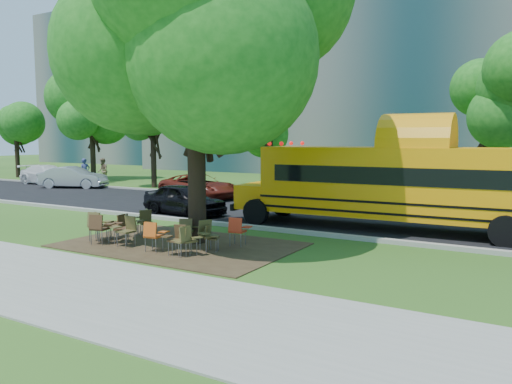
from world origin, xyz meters
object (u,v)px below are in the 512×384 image
Objects in this scene: school_bus at (413,184)px; bg_car_white at (48,175)px; chair_11 at (187,229)px; chair_12 at (207,233)px; chair_15 at (123,225)px; chair_2 at (99,226)px; chair_8 at (120,223)px; pedestrian_a at (85,172)px; bg_car_red at (199,187)px; chair_9 at (144,219)px; chair_1 at (101,223)px; bg_car_silver at (73,177)px; chair_10 at (146,220)px; chair_3 at (127,228)px; chair_13 at (238,229)px; chair_7 at (210,236)px; chair_14 at (187,238)px; chair_0 at (97,223)px; black_car at (184,199)px; main_tree at (195,45)px; chair_5 at (177,237)px; chair_6 at (183,238)px; pedestrian_b at (103,171)px.

bg_car_white is (-26.56, 5.55, -1.01)m from school_bus.
chair_11 is 1.09m from chair_12.
chair_2 is at bearing 104.00° from chair_15.
chair_8 is 19.72m from pedestrian_a.
chair_15 is at bearing 34.95° from chair_2.
chair_2 reaches higher than chair_11.
chair_9 is at bearing -141.62° from bg_car_red.
bg_car_silver is at bearing 167.06° from chair_1.
school_bus is at bearing 159.24° from chair_10.
chair_3 reaches higher than chair_13.
chair_14 is at bearing -36.66° from chair_7.
chair_0 is 1.10× the size of chair_10.
chair_11 is 0.20× the size of bg_car_silver.
chair_12 is 0.21× the size of bg_car_silver.
chair_10 is 0.22× the size of black_car.
chair_3 reaches higher than chair_10.
chair_1 is 0.48× the size of pedestrian_a.
main_tree reaches higher than chair_2.
school_bus is at bearing -99.69° from bg_car_white.
chair_2 reaches higher than chair_5.
chair_2 is at bearing -52.22° from chair_12.
chair_6 is at bearing -110.50° from chair_8.
chair_12 is at bearing -50.01° from chair_11.
chair_10 is 2.13m from chair_11.
bg_car_white is (-18.82, 12.51, 0.10)m from chair_2.
bg_car_red is 12.48m from pedestrian_b.
chair_0 is at bearing -156.02° from chair_14.
chair_10 is 0.95× the size of chair_15.
main_tree is 11.12× the size of chair_5.
bg_car_white is (-22.07, 12.34, 0.18)m from chair_14.
bg_car_silver is at bearing 174.24° from chair_14.
chair_3 is 2.56m from chair_12.
chair_0 reaches higher than chair_9.
chair_11 is (-5.38, -5.67, -1.18)m from school_bus.
bg_car_silver is at bearing -138.32° from pedestrian_a.
chair_13 is (0.61, 1.84, 0.02)m from chair_6.
chair_1 reaches higher than chair_8.
pedestrian_a reaches higher than chair_3.
chair_13 is at bearing -125.79° from bg_car_red.
black_car is (-1.54, 6.08, 0.08)m from chair_2.
chair_14 is at bearing 0.47° from pedestrian_b.
chair_13 is at bearing -140.82° from chair_9.
chair_8 is at bearing -109.66° from pedestrian_a.
chair_10 is at bearing 139.34° from chair_11.
main_tree is 12.52× the size of chair_7.
main_tree is at bearing 46.78° from chair_1.
chair_6 is at bearing -133.36° from black_car.
chair_5 is 2.00m from chair_13.
bg_car_white reaches higher than black_car.
school_bus reaches higher than bg_car_silver.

